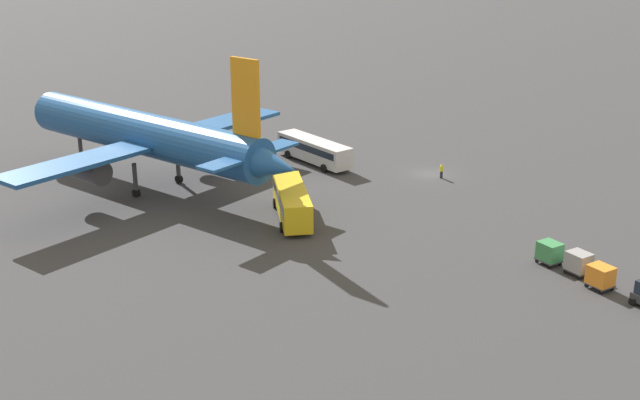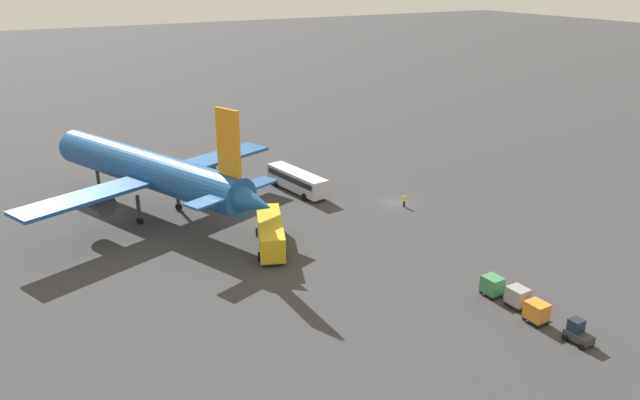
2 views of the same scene
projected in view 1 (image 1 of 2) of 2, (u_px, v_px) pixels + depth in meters
The scene contains 8 objects.
ground_plane at pixel (430, 174), 95.67m from camera, with size 600.00×600.00×0.00m, color #38383A.
airplane at pixel (147, 135), 88.83m from camera, with size 41.97×36.05×16.30m.
shuttle_bus_near at pixel (314, 149), 99.17m from camera, with size 12.12×4.24×3.00m.
shuttle_bus_far at pixel (292, 200), 81.04m from camera, with size 11.52×6.79×3.26m.
worker_person at pixel (442, 171), 93.84m from camera, with size 0.38×0.38×1.74m.
cargo_cart_orange at pixel (601, 276), 66.00m from camera, with size 2.05×1.75×2.06m.
cargo_cart_grey at pixel (579, 262), 68.61m from camera, with size 2.05×1.75×2.06m.
cargo_cart_green at pixel (550, 252), 70.70m from camera, with size 2.05×1.75×2.06m.
Camera 1 is at (-71.83, 57.54, 29.40)m, focal length 45.00 mm.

